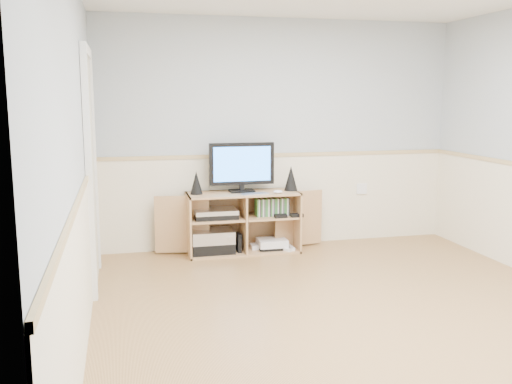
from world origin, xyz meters
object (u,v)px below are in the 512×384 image
media_cabinet (242,221)px  keyboard (254,194)px  monitor (242,165)px  game_consoles (271,244)px

media_cabinet → keyboard: 0.39m
monitor → keyboard: monitor is taller
monitor → game_consoles: monitor is taller
media_cabinet → monitor: size_ratio=2.66×
media_cabinet → game_consoles: size_ratio=4.14×
keyboard → game_consoles: (0.21, 0.13, -0.59)m
media_cabinet → keyboard: keyboard is taller
keyboard → media_cabinet: bearing=105.6°
game_consoles → media_cabinet: bearing=167.8°
media_cabinet → monitor: (0.00, -0.01, 0.61)m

